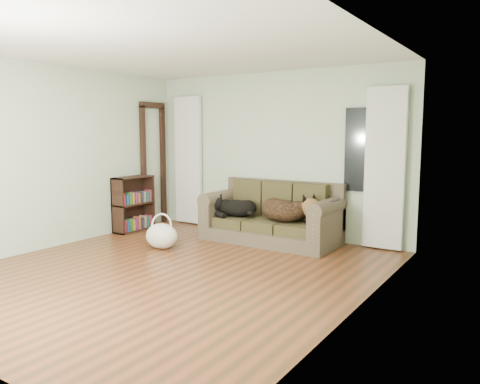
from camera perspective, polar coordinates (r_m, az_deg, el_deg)
The scene contains 15 objects.
floor at distance 5.73m, azimuth -8.28°, elevation -9.54°, with size 5.00×5.00×0.00m, color #482C16.
ceiling at distance 5.56m, azimuth -8.80°, elevation 17.02°, with size 5.00×5.00×0.00m, color white.
wall_back at distance 7.55m, azimuth 4.15°, elevation 4.62°, with size 4.50×0.04×2.60m, color beige.
wall_left at distance 7.18m, azimuth -22.16°, elevation 3.96°, with size 0.04×5.00×2.60m, color beige.
wall_right at distance 4.35m, azimuth 14.32°, elevation 2.41°, with size 0.04×5.00×2.60m, color beige.
curtain_left at distance 8.44m, azimuth -6.31°, elevation 3.86°, with size 0.55×0.08×2.25m, color white.
curtain_right at distance 6.80m, azimuth 17.23°, elevation 2.74°, with size 0.55×0.08×2.25m, color white.
window_pane at distance 6.94m, azimuth 14.63°, elevation 4.99°, with size 0.50×0.03×1.20m, color black.
door_casing at distance 8.50m, azimuth -10.49°, elevation 3.13°, with size 0.07×0.60×2.10m, color black.
sofa at distance 7.07m, azimuth 3.71°, elevation -2.50°, with size 2.03×0.87×0.83m, color #484031.
dog_black_lab at distance 7.29m, azimuth -0.58°, elevation -1.95°, with size 0.62×0.44×0.26m, color black.
dog_shepherd at distance 6.92m, azimuth 5.71°, elevation -2.40°, with size 0.79×0.55×0.35m, color black.
tv_remote at distance 6.49m, azimuth 11.53°, elevation -1.02°, with size 0.05×0.18×0.02m, color black.
tote_bag at distance 6.79m, azimuth -9.52°, elevation -5.49°, with size 0.50×0.38×0.36m, color white.
bookshelf at distance 8.05m, azimuth -12.85°, elevation -1.11°, with size 0.28×0.74×0.92m, color black.
Camera 1 is at (3.63, -4.11, 1.66)m, focal length 35.00 mm.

